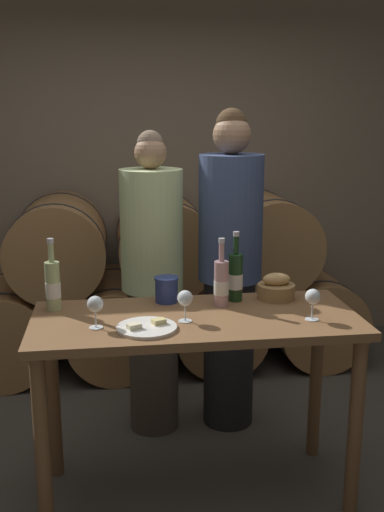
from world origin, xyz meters
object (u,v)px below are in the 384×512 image
Objects in this scene: tasting_table at (196,346)px; blue_crock at (166,288)px; wine_bottle_red at (236,277)px; wine_glass_left at (185,299)px; wine_glass_far_left at (95,305)px; bread_basket at (276,289)px; cheese_plate at (147,327)px; wine_glass_center at (313,298)px; wine_bottle_white at (53,285)px; person_right at (230,270)px; person_left at (153,284)px; wine_bottle_rose at (221,283)px.

tasting_table is 0.33m from blue_crock.
wine_bottle_red is 0.39m from wine_glass_left.
blue_crock is 0.87× the size of wine_glass_far_left.
tasting_table is 0.52m from wine_glass_far_left.
cheese_plate is (-0.66, -0.35, -0.04)m from bread_basket.
wine_glass_left is (0.39, 0.03, 0.00)m from wine_glass_far_left.
wine_glass_center is (0.28, -0.33, -0.02)m from wine_bottle_red.
wine_glass_far_left is (-0.21, 0.05, 0.09)m from cheese_plate.
blue_crock is at bearing 115.84° from tasting_table.
wine_bottle_white is 1.19m from wine_glass_center.
tasting_table is 0.81× the size of person_right.
bread_basket is at bearing 102.52° from wine_glass_center.
person_left reaches higher than wine_bottle_white.
wine_bottle_rose is at bearing 44.89° from wine_glass_left.
bread_basket reaches higher than blue_crock.
blue_crock is at bearing 44.04° from wine_glass_far_left.
person_left reaches higher than cheese_plate.
wine_bottle_white is 0.54m from blue_crock.
wine_glass_far_left is (0.20, -0.28, -0.02)m from wine_bottle_white.
cheese_plate is (-0.23, -0.14, 0.15)m from tasting_table.
bread_basket is (0.58, -0.47, 0.09)m from person_left.
person_right reaches higher than blue_crock.
wine_bottle_white is 1.03× the size of wine_bottle_rose.
tasting_table is at bearing -136.49° from wine_bottle_rose.
person_left is at bearing 68.88° from wine_glass_far_left.
person_right is at bearing 106.57° from bread_basket.
person_left is 0.75m from bread_basket.
blue_crock is at bearing 177.89° from bread_basket.
wine_bottle_white is 2.39× the size of wine_glass_left.
wine_glass_center is (0.07, -0.33, 0.05)m from bread_basket.
cheese_plate is at bearing -178.40° from wine_glass_center.
wine_bottle_rose is 0.28m from wine_glass_left.
wine_bottle_red is at bearing -179.23° from bread_basket.
wine_glass_left is (-0.28, -0.27, -0.02)m from wine_bottle_red.
bread_basket is at bearing -38.87° from person_left.
wine_bottle_white is (-0.50, -0.49, 0.16)m from person_left.
tasting_table is 8.02× the size of bread_basket.
wine_bottle_red is at bearing 24.15° from wine_glass_far_left.
wine_glass_center reaches higher than tasting_table.
bread_basket is at bearing -2.11° from blue_crock.
person_left is at bearing 84.14° from cheese_plate.
wine_glass_far_left is 0.95m from wine_glass_center.
wine_glass_left is at bearing 174.35° from wine_glass_center.
wine_glass_far_left reaches higher than blue_crock.
wine_glass_left is (0.09, -0.74, 0.14)m from person_left.
wine_glass_far_left is (-0.74, -0.77, 0.07)m from person_right.
tasting_table is 4.49× the size of wine_bottle_rose.
wine_bottle_red is 0.22m from bread_basket.
cheese_plate is (0.41, -0.32, -0.11)m from wine_bottle_white.
wine_bottle_white is 0.64m from wine_glass_left.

